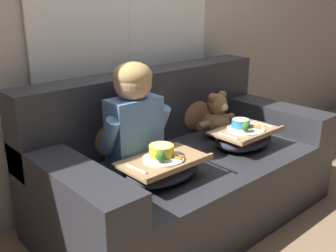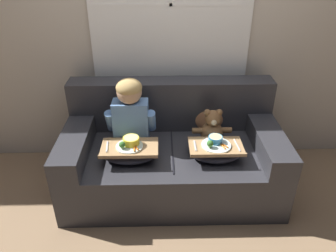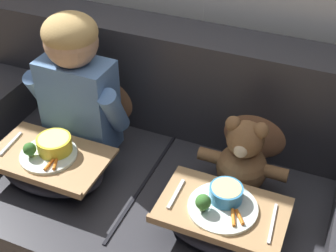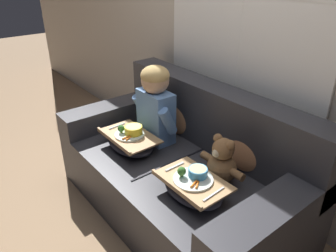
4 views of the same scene
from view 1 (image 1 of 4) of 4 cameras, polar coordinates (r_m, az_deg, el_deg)
ground_plane at (r=2.56m, az=2.82°, el=-12.80°), size 14.00×14.00×0.00m
couch at (r=2.46m, az=1.82°, el=-5.94°), size 1.80×0.95×0.88m
throw_pillow_behind_child at (r=2.32m, az=-8.07°, el=-0.28°), size 0.36×0.17×0.37m
throw_pillow_behind_teddy at (r=2.74m, az=3.76°, el=2.83°), size 0.33×0.16×0.34m
child_figure at (r=2.11m, az=-4.99°, el=2.19°), size 0.41×0.21×0.58m
teddy_bear at (r=2.61m, az=7.13°, el=1.07°), size 0.34×0.23×0.31m
lap_tray_child at (r=2.03m, az=-0.70°, el=-6.10°), size 0.45×0.28×0.18m
lap_tray_teddy at (r=2.49m, az=11.09°, el=-1.61°), size 0.43×0.28×0.19m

